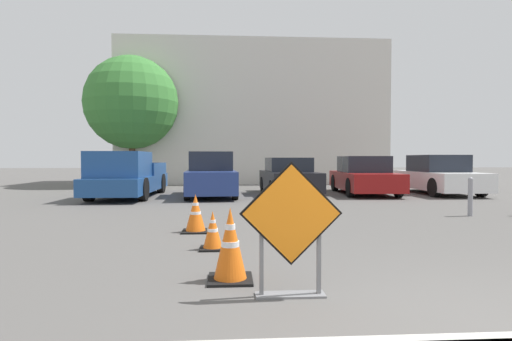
{
  "coord_description": "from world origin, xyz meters",
  "views": [
    {
      "loc": [
        -2.17,
        -2.59,
        1.37
      ],
      "look_at": [
        -1.39,
        9.68,
        1.01
      ],
      "focal_mm": 28.0,
      "sensor_mm": 36.0,
      "label": 1
    }
  ],
  "objects": [
    {
      "name": "ground_plane",
      "position": [
        0.0,
        10.0,
        0.0
      ],
      "size": [
        96.0,
        96.0,
        0.0
      ],
      "primitive_type": "plane",
      "color": "#565451"
    },
    {
      "name": "traffic_cone_third",
      "position": [
        -2.83,
        4.9,
        0.35
      ],
      "size": [
        0.5,
        0.5,
        0.71
      ],
      "color": "black",
      "rests_on": "ground_plane"
    },
    {
      "name": "traffic_cone_second",
      "position": [
        -2.44,
        3.45,
        0.28
      ],
      "size": [
        0.39,
        0.39,
        0.58
      ],
      "color": "black",
      "rests_on": "ground_plane"
    },
    {
      "name": "parked_car_nearest",
      "position": [
        -2.89,
        11.96,
        0.74
      ],
      "size": [
        1.96,
        4.13,
        1.62
      ],
      "rotation": [
        0.0,
        0.0,
        3.2
      ],
      "color": "navy",
      "rests_on": "ground_plane"
    },
    {
      "name": "pickup_truck",
      "position": [
        -5.85,
        11.75,
        0.73
      ],
      "size": [
        2.0,
        5.28,
        1.61
      ],
      "rotation": [
        0.0,
        0.0,
        3.13
      ],
      "color": "navy",
      "rests_on": "ground_plane"
    },
    {
      "name": "road_closed_sign",
      "position": [
        -1.57,
        1.29,
        0.72
      ],
      "size": [
        1.02,
        0.2,
        1.35
      ],
      "color": "black",
      "rests_on": "ground_plane"
    },
    {
      "name": "parked_car_fourth",
      "position": [
        5.97,
        12.58,
        0.7
      ],
      "size": [
        1.97,
        4.4,
        1.52
      ],
      "rotation": [
        0.0,
        0.0,
        3.13
      ],
      "color": "white",
      "rests_on": "ground_plane"
    },
    {
      "name": "parked_car_second",
      "position": [
        0.06,
        12.71,
        0.65
      ],
      "size": [
        1.99,
        4.17,
        1.41
      ],
      "rotation": [
        0.0,
        0.0,
        3.19
      ],
      "color": "black",
      "rests_on": "ground_plane"
    },
    {
      "name": "traffic_cone_nearest",
      "position": [
        -2.17,
        1.88,
        0.4
      ],
      "size": [
        0.5,
        0.5,
        0.83
      ],
      "color": "black",
      "rests_on": "ground_plane"
    },
    {
      "name": "bollard_nearest",
      "position": [
        3.56,
        6.58,
        0.49
      ],
      "size": [
        0.12,
        0.12,
        0.93
      ],
      "color": "gray",
      "rests_on": "ground_plane"
    },
    {
      "name": "parked_car_third",
      "position": [
        3.02,
        12.68,
        0.68
      ],
      "size": [
        2.13,
        4.53,
        1.47
      ],
      "rotation": [
        0.0,
        0.0,
        3.08
      ],
      "color": "maroon",
      "rests_on": "ground_plane"
    },
    {
      "name": "building_facade_backdrop",
      "position": [
        -0.92,
        20.85,
        3.88
      ],
      "size": [
        14.64,
        5.0,
        7.77
      ],
      "color": "beige",
      "rests_on": "ground_plane"
    },
    {
      "name": "street_tree_behind_lot",
      "position": [
        -7.18,
        18.05,
        4.21
      ],
      "size": [
        4.69,
        4.69,
        6.56
      ],
      "color": "#513823",
      "rests_on": "ground_plane"
    }
  ]
}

